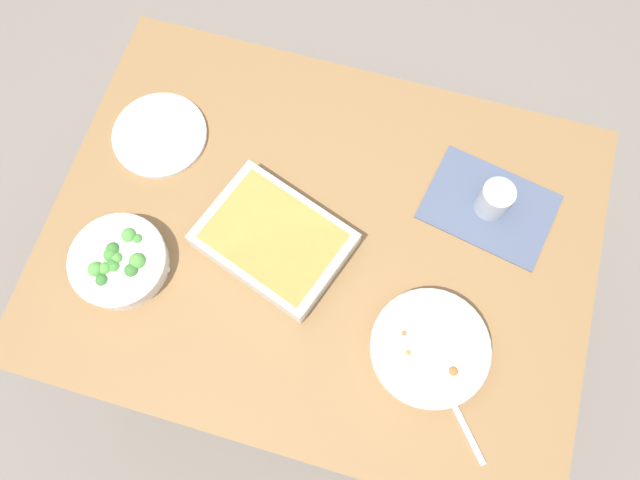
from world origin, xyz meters
name	(u,v)px	position (x,y,z in m)	size (l,w,h in m)	color
ground_plane	(320,309)	(0.00, 0.00, 0.00)	(6.00, 6.00, 0.00)	slate
dining_table	(320,252)	(0.00, 0.00, 0.65)	(1.20, 0.90, 0.74)	olive
placemat	(489,207)	(0.34, 0.18, 0.74)	(0.28, 0.20, 0.00)	#4C5670
stew_bowl	(429,349)	(0.28, -0.17, 0.77)	(0.24, 0.24, 0.06)	white
broccoli_bowl	(119,261)	(-0.39, -0.17, 0.77)	(0.21, 0.21, 0.07)	white
baking_dish	(274,240)	(-0.09, -0.04, 0.77)	(0.36, 0.31, 0.06)	silver
drink_cup	(494,200)	(0.34, 0.18, 0.78)	(0.07, 0.07, 0.08)	#B2BCC6
side_plate	(160,135)	(-0.43, 0.14, 0.75)	(0.22, 0.22, 0.01)	silver
spoon_by_stew	(456,410)	(0.36, -0.27, 0.74)	(0.13, 0.15, 0.01)	silver
spoon_by_broccoli	(142,267)	(-0.35, -0.17, 0.74)	(0.18, 0.05, 0.01)	silver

